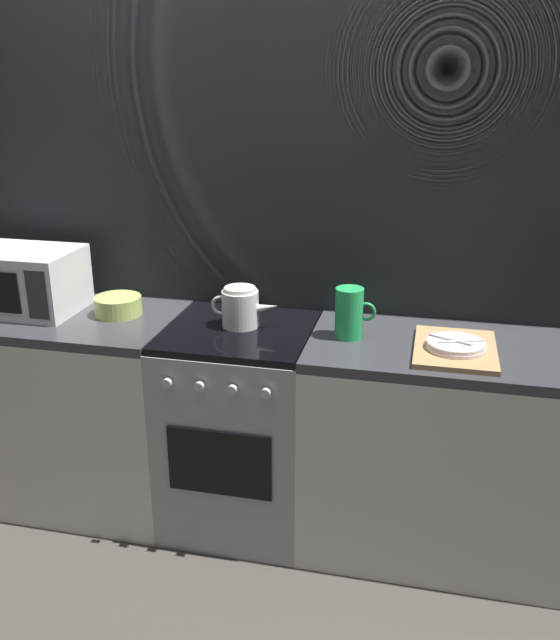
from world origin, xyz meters
name	(u,v)px	position (x,y,z in m)	size (l,w,h in m)	color
ground_plane	(243,514)	(0.00, 0.00, 0.00)	(8.00, 8.00, 0.00)	#47423D
back_wall	(258,238)	(0.00, 0.32, 1.20)	(3.60, 0.05, 2.40)	gray
counter_left	(52,404)	(-0.90, 0.00, 0.45)	(1.20, 0.60, 0.90)	silver
stove_unit	(241,426)	(0.00, 0.00, 0.45)	(0.60, 0.63, 0.90)	#9E9EA3
counter_right	(456,451)	(0.90, 0.00, 0.45)	(1.20, 0.60, 0.90)	silver
microwave	(24,280)	(-0.96, 0.01, 1.04)	(0.46, 0.35, 0.27)	white
kettle	(241,307)	(0.00, 0.03, 0.98)	(0.28, 0.15, 0.17)	white
mixing_bowl	(118,306)	(-0.55, 0.05, 0.94)	(0.20, 0.20, 0.08)	#B7D166
pitcher	(349,313)	(0.45, 0.01, 1.00)	(0.16, 0.11, 0.20)	green
dish_pile	(455,348)	(0.86, -0.06, 0.92)	(0.30, 0.40, 0.06)	tan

